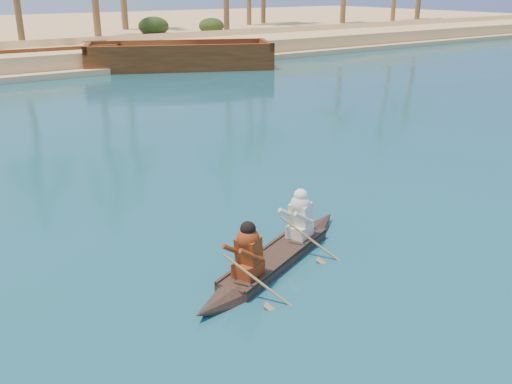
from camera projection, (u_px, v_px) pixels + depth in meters
ground at (92, 225)px, 13.30m from camera, size 160.00×160.00×0.00m
canoe at (276, 250)px, 11.41m from camera, size 5.12×2.69×1.45m
barge_mid at (34, 60)px, 37.06m from camera, size 10.86×4.30×1.77m
barge_right at (180, 58)px, 37.52m from camera, size 12.51×8.55×1.99m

